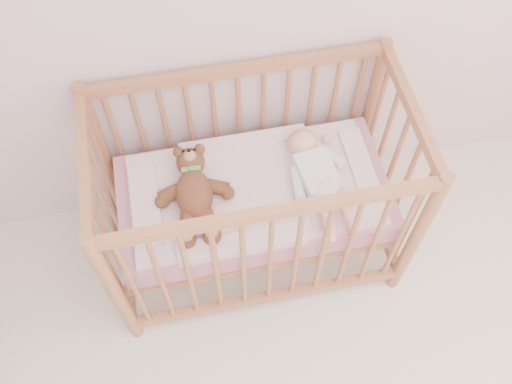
{
  "coord_description": "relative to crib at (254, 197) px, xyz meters",
  "views": [
    {
      "loc": [
        -0.48,
        0.28,
        2.73
      ],
      "look_at": [
        -0.22,
        1.55,
        0.62
      ],
      "focal_mm": 40.0,
      "sensor_mm": 36.0,
      "label": 1
    }
  ],
  "objects": [
    {
      "name": "teddy_bear",
      "position": [
        -0.26,
        -0.02,
        0.15
      ],
      "size": [
        0.38,
        0.52,
        0.14
      ],
      "primitive_type": null,
      "rotation": [
        0.0,
        0.0,
        -0.04
      ],
      "color": "brown",
      "rests_on": "blanket"
    },
    {
      "name": "baby",
      "position": [
        0.28,
        -0.02,
        0.14
      ],
      "size": [
        0.36,
        0.63,
        0.14
      ],
      "primitive_type": null,
      "rotation": [
        0.0,
        0.0,
        0.13
      ],
      "color": "white",
      "rests_on": "blanket"
    },
    {
      "name": "blanket",
      "position": [
        0.0,
        0.0,
        0.06
      ],
      "size": [
        1.1,
        0.58,
        0.06
      ],
      "primitive_type": null,
      "color": "pink",
      "rests_on": "mattress"
    },
    {
      "name": "crib",
      "position": [
        0.0,
        0.0,
        0.0
      ],
      "size": [
        1.36,
        0.76,
        1.0
      ],
      "primitive_type": null,
      "color": "#AD7049",
      "rests_on": "floor"
    },
    {
      "name": "mattress",
      "position": [
        0.0,
        0.0,
        -0.01
      ],
      "size": [
        1.22,
        0.62,
        0.13
      ],
      "primitive_type": "cube",
      "color": "#CE809D",
      "rests_on": "crib"
    }
  ]
}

